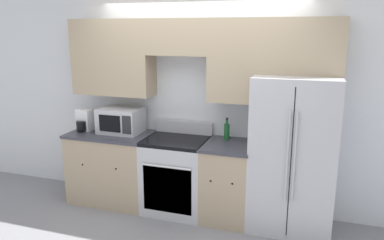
{
  "coord_description": "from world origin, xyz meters",
  "views": [
    {
      "loc": [
        1.32,
        -3.69,
        2.18
      ],
      "look_at": [
        -0.0,
        0.31,
        1.16
      ],
      "focal_mm": 35.0,
      "sensor_mm": 36.0,
      "label": 1
    }
  ],
  "objects_px": {
    "oven_range": "(176,175)",
    "bottle": "(227,131)",
    "microwave": "(121,120)",
    "refrigerator": "(293,154)"
  },
  "relations": [
    {
      "from": "oven_range",
      "to": "bottle",
      "type": "relative_size",
      "value": 4.11
    },
    {
      "from": "microwave",
      "to": "bottle",
      "type": "bearing_deg",
      "value": 5.02
    },
    {
      "from": "oven_range",
      "to": "refrigerator",
      "type": "distance_m",
      "value": 1.41
    },
    {
      "from": "refrigerator",
      "to": "bottle",
      "type": "bearing_deg",
      "value": 169.82
    },
    {
      "from": "microwave",
      "to": "bottle",
      "type": "distance_m",
      "value": 1.35
    },
    {
      "from": "oven_range",
      "to": "bottle",
      "type": "bearing_deg",
      "value": 17.86
    },
    {
      "from": "oven_range",
      "to": "bottle",
      "type": "height_order",
      "value": "bottle"
    },
    {
      "from": "oven_range",
      "to": "refrigerator",
      "type": "bearing_deg",
      "value": 1.91
    },
    {
      "from": "refrigerator",
      "to": "microwave",
      "type": "relative_size",
      "value": 3.29
    },
    {
      "from": "oven_range",
      "to": "refrigerator",
      "type": "height_order",
      "value": "refrigerator"
    }
  ]
}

